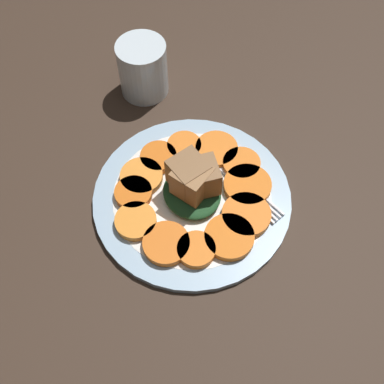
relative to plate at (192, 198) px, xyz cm
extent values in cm
cube|color=#38281E|center=(0.00, 0.00, -1.52)|extent=(120.00, 120.00, 2.00)
cylinder|color=#99B7D1|center=(0.00, 0.00, -0.02)|extent=(28.67, 28.67, 1.00)
cylinder|color=white|center=(0.00, 0.00, 0.03)|extent=(22.94, 22.94, 1.00)
cylinder|color=orange|center=(7.94, 1.91, 1.13)|extent=(5.49, 5.49, 1.10)
cylinder|color=orange|center=(5.73, 5.52, 1.13)|extent=(6.27, 6.27, 1.10)
cylinder|color=orange|center=(3.59, 7.61, 1.13)|extent=(5.42, 5.42, 1.10)
cylinder|color=orange|center=(-0.80, 8.94, 1.13)|extent=(5.82, 5.82, 1.10)
cylinder|color=orange|center=(-5.70, 6.43, 1.13)|extent=(6.41, 6.41, 1.10)
cylinder|color=orange|center=(-8.21, 3.13, 1.13)|extent=(5.23, 5.23, 1.10)
cylinder|color=orange|center=(-8.38, -1.73, 1.13)|extent=(6.84, 6.84, 1.10)
cylinder|color=orange|center=(-6.32, -5.43, 1.13)|extent=(6.90, 6.90, 1.10)
cylinder|color=orange|center=(-2.06, -7.89, 1.13)|extent=(6.95, 6.95, 1.10)
cylinder|color=orange|center=(1.64, -8.84, 1.13)|extent=(5.63, 5.63, 1.10)
cylinder|color=orange|center=(5.59, -6.65, 1.13)|extent=(6.46, 6.46, 1.10)
cylinder|color=orange|center=(8.19, -2.44, 1.13)|extent=(5.23, 5.23, 1.10)
ellipsoid|color=#1E4723|center=(0.00, 0.00, 1.45)|extent=(9.05, 8.14, 1.74)
cube|color=olive|center=(-0.06, 0.31, 4.61)|extent=(6.23, 6.23, 4.57)
cube|color=brown|center=(1.20, -0.05, 4.66)|extent=(5.59, 5.59, 4.69)
cube|color=brown|center=(-0.28, -1.47, 4.56)|extent=(5.12, 5.12, 4.48)
cube|color=silver|center=(2.32, -6.06, 0.78)|extent=(11.15, 4.37, 0.40)
cube|color=silver|center=(-3.76, -7.92, 0.78)|extent=(1.99, 2.61, 0.40)
cube|color=silver|center=(-6.25, -9.73, 0.78)|extent=(4.36, 1.60, 0.40)
cube|color=silver|center=(-6.45, -9.09, 0.78)|extent=(4.36, 1.60, 0.40)
cube|color=silver|center=(-6.64, -8.45, 0.78)|extent=(4.36, 1.60, 0.40)
cube|color=silver|center=(-6.84, -7.81, 0.78)|extent=(4.36, 1.60, 0.40)
cylinder|color=silver|center=(23.14, -1.85, 4.12)|extent=(7.97, 7.97, 9.28)
camera|label=1|loc=(-32.46, 14.85, 59.98)|focal=45.00mm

